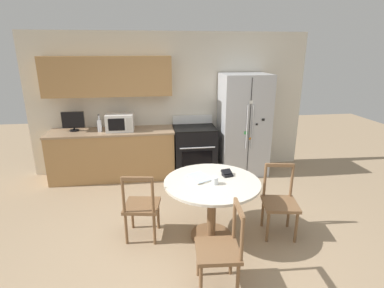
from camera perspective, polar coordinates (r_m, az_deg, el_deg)
name	(u,v)px	position (r m, az deg, el deg)	size (l,w,h in m)	color
ground_plane	(190,248)	(3.81, -0.47, -19.26)	(14.00, 14.00, 0.00)	#9E8466
back_wall	(155,97)	(5.68, -7.06, 8.96)	(5.20, 0.44, 2.60)	silver
kitchen_counter	(113,154)	(5.67, -14.74, -1.91)	(2.22, 0.64, 0.90)	#AD7F4C
refrigerator	(243,125)	(5.69, 9.76, 3.62)	(0.87, 0.72, 1.87)	#B2B5BA
oven_range	(195,150)	(5.65, 0.48, -1.19)	(0.76, 0.68, 1.08)	black
microwave	(120,122)	(5.47, -13.57, 4.05)	(0.48, 0.36, 0.30)	white
countertop_tv	(73,121)	(5.69, -21.69, 4.14)	(0.38, 0.16, 0.35)	black
counter_bottle	(99,125)	(5.49, -17.22, 3.43)	(0.08, 0.08, 0.31)	silver
dining_table	(212,193)	(3.72, 3.81, -9.24)	(1.17, 1.17, 0.76)	beige
dining_chair_right	(280,202)	(4.02, 16.36, -10.64)	(0.49, 0.49, 0.90)	brown
dining_chair_left	(141,206)	(3.82, -9.60, -11.65)	(0.48, 0.48, 0.90)	brown
dining_chair_near	(221,250)	(3.08, 5.47, -19.45)	(0.45, 0.45, 0.90)	brown
candle_glass	(215,181)	(3.57, 4.38, -7.06)	(0.08, 0.08, 0.09)	silver
wallet	(227,174)	(3.82, 6.69, -5.62)	(0.14, 0.15, 0.07)	black
mail_stack	(200,178)	(3.71, 1.44, -6.43)	(0.33, 0.37, 0.02)	white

